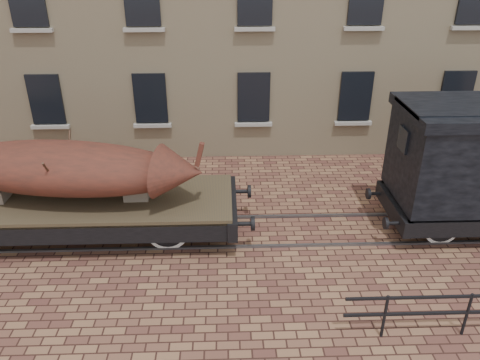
{
  "coord_description": "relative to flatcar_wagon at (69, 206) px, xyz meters",
  "views": [
    {
      "loc": [
        0.0,
        -10.49,
        6.86
      ],
      "look_at": [
        0.38,
        0.5,
        1.3
      ],
      "focal_mm": 35.0,
      "sensor_mm": 36.0,
      "label": 1
    }
  ],
  "objects": [
    {
      "name": "ground",
      "position": [
        4.02,
        0.0,
        -0.89
      ],
      "size": [
        90.0,
        90.0,
        0.0
      ],
      "primitive_type": "plane",
      "color": "brown"
    },
    {
      "name": "rail_track",
      "position": [
        4.02,
        0.0,
        -0.86
      ],
      "size": [
        30.0,
        1.52,
        0.06
      ],
      "color": "#59595E",
      "rests_on": "ground"
    },
    {
      "name": "flatcar_wagon",
      "position": [
        0.0,
        0.0,
        0.0
      ],
      "size": [
        9.42,
        2.56,
        1.42
      ],
      "color": "#463A24",
      "rests_on": "ground"
    },
    {
      "name": "iron_boat",
      "position": [
        0.0,
        -0.0,
        1.09
      ],
      "size": [
        7.11,
        2.81,
        1.69
      ],
      "color": "maroon",
      "rests_on": "flatcar_wagon"
    }
  ]
}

